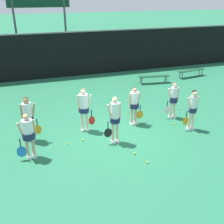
# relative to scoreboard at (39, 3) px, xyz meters

# --- Properties ---
(ground_plane) EXTENTS (140.00, 140.00, 0.00)m
(ground_plane) POSITION_rel_scoreboard_xyz_m (1.63, -10.37, -4.51)
(ground_plane) COLOR #26724C
(fence_windscreen) EXTENTS (60.00, 0.08, 2.90)m
(fence_windscreen) POSITION_rel_scoreboard_xyz_m (1.63, -1.93, -3.05)
(fence_windscreen) COLOR black
(fence_windscreen) RESTS_ON ground_plane
(scoreboard) EXTENTS (3.99, 0.15, 5.74)m
(scoreboard) POSITION_rel_scoreboard_xyz_m (0.00, 0.00, 0.00)
(scoreboard) COLOR #515156
(scoreboard) RESTS_ON ground_plane
(bench_courtside) EXTENTS (1.95, 0.62, 0.45)m
(bench_courtside) POSITION_rel_scoreboard_xyz_m (6.06, -5.03, -4.12)
(bench_courtside) COLOR #19472D
(bench_courtside) RESTS_ON ground_plane
(bench_far) EXTENTS (2.07, 0.64, 0.46)m
(bench_far) POSITION_rel_scoreboard_xyz_m (9.02, -4.59, -4.12)
(bench_far) COLOR #19472D
(bench_far) RESTS_ON ground_plane
(player_0) EXTENTS (0.69, 0.41, 1.62)m
(player_0) POSITION_rel_scoreboard_xyz_m (-1.51, -10.98, -3.57)
(player_0) COLOR tan
(player_0) RESTS_ON ground_plane
(player_1) EXTENTS (0.65, 0.36, 1.81)m
(player_1) POSITION_rel_scoreboard_xyz_m (1.50, -10.93, -3.45)
(player_1) COLOR beige
(player_1) RESTS_ON ground_plane
(player_2) EXTENTS (0.60, 0.32, 1.69)m
(player_2) POSITION_rel_scoreboard_xyz_m (4.76, -10.93, -3.52)
(player_2) COLOR beige
(player_2) RESTS_ON ground_plane
(player_3) EXTENTS (0.66, 0.39, 1.75)m
(player_3) POSITION_rel_scoreboard_xyz_m (-1.45, -9.80, -3.47)
(player_3) COLOR tan
(player_3) RESTS_ON ground_plane
(player_4) EXTENTS (0.66, 0.40, 1.78)m
(player_4) POSITION_rel_scoreboard_xyz_m (0.66, -9.67, -3.45)
(player_4) COLOR beige
(player_4) RESTS_ON ground_plane
(player_5) EXTENTS (0.69, 0.40, 1.65)m
(player_5) POSITION_rel_scoreboard_xyz_m (2.75, -9.76, -3.54)
(player_5) COLOR tan
(player_5) RESTS_ON ground_plane
(player_6) EXTENTS (0.65, 0.35, 1.63)m
(player_6) POSITION_rel_scoreboard_xyz_m (4.62, -9.71, -3.57)
(player_6) COLOR beige
(player_6) RESTS_ON ground_plane
(tennis_ball_0) EXTENTS (0.07, 0.07, 0.07)m
(tennis_ball_0) POSITION_rel_scoreboard_xyz_m (1.89, -11.93, -4.48)
(tennis_ball_0) COLOR #CCE033
(tennis_ball_0) RESTS_ON ground_plane
(tennis_ball_1) EXTENTS (0.07, 0.07, 0.07)m
(tennis_ball_1) POSITION_rel_scoreboard_xyz_m (5.38, -8.46, -4.48)
(tennis_ball_1) COLOR #CCE033
(tennis_ball_1) RESTS_ON ground_plane
(tennis_ball_2) EXTENTS (0.07, 0.07, 0.07)m
(tennis_ball_2) POSITION_rel_scoreboard_xyz_m (4.35, -10.39, -4.48)
(tennis_ball_2) COLOR #CCE033
(tennis_ball_2) RESTS_ON ground_plane
(tennis_ball_3) EXTENTS (0.06, 0.06, 0.06)m
(tennis_ball_3) POSITION_rel_scoreboard_xyz_m (-0.19, -10.52, -4.48)
(tennis_ball_3) COLOR #CCE033
(tennis_ball_3) RESTS_ON ground_plane
(tennis_ball_4) EXTENTS (0.07, 0.07, 0.07)m
(tennis_ball_4) POSITION_rel_scoreboard_xyz_m (2.91, -8.71, -4.48)
(tennis_ball_4) COLOR #CCE033
(tennis_ball_4) RESTS_ON ground_plane
(tennis_ball_5) EXTENTS (0.07, 0.07, 0.07)m
(tennis_ball_5) POSITION_rel_scoreboard_xyz_m (0.40, -10.47, -4.48)
(tennis_ball_5) COLOR #CCE033
(tennis_ball_5) RESTS_ON ground_plane
(tennis_ball_6) EXTENTS (0.07, 0.07, 0.07)m
(tennis_ball_6) POSITION_rel_scoreboard_xyz_m (5.49, -9.05, -4.48)
(tennis_ball_6) COLOR #CCE033
(tennis_ball_6) RESTS_ON ground_plane
(tennis_ball_7) EXTENTS (0.07, 0.07, 0.07)m
(tennis_ball_7) POSITION_rel_scoreboard_xyz_m (3.37, -8.44, -4.48)
(tennis_ball_7) COLOR #CCE033
(tennis_ball_7) RESTS_ON ground_plane
(tennis_ball_8) EXTENTS (0.07, 0.07, 0.07)m
(tennis_ball_8) POSITION_rel_scoreboard_xyz_m (2.08, -12.54, -4.48)
(tennis_ball_8) COLOR #CCE033
(tennis_ball_8) RESTS_ON ground_plane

